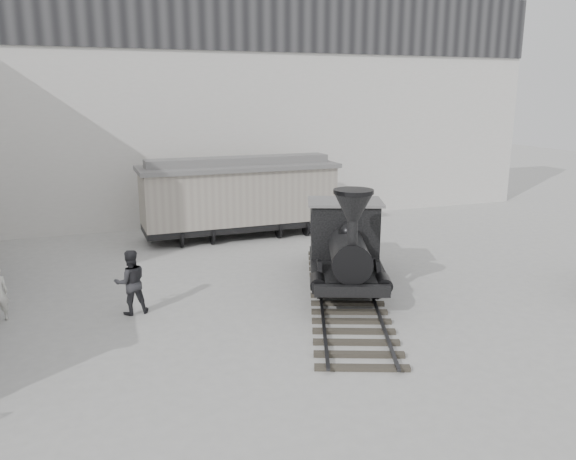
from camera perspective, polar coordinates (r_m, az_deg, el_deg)
name	(u,v)px	position (r m, az deg, el deg)	size (l,w,h in m)	color
ground	(346,335)	(14.86, 5.90, -10.56)	(90.00, 90.00, 0.00)	#9E9E9B
north_wall	(213,106)	(27.81, -7.61, 12.42)	(34.00, 2.51, 11.00)	silver
locomotive	(345,250)	(17.80, 5.78, -2.00)	(5.60, 10.06, 3.52)	#2C2821
boxcar	(239,195)	(24.39, -4.97, 3.54)	(8.55, 2.79, 3.49)	black
visitor_b	(131,282)	(16.44, -15.69, -5.12)	(0.91, 0.71, 1.86)	#28282B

